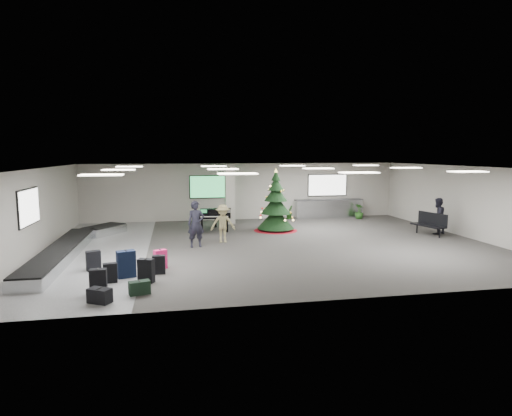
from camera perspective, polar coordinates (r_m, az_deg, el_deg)
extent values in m
plane|color=#322F2D|center=(17.92, 2.05, -4.83)|extent=(18.00, 18.00, 0.00)
cube|color=#A9A69A|center=(24.49, -1.60, 2.22)|extent=(18.00, 0.02, 3.20)
cube|color=#A9A69A|center=(11.03, 10.26, -4.13)|extent=(18.00, 0.02, 3.20)
cube|color=#A9A69A|center=(17.94, -27.19, -0.44)|extent=(0.02, 14.00, 3.20)
cube|color=#A9A69A|center=(21.53, 26.12, 0.78)|extent=(0.02, 14.00, 3.20)
cube|color=silver|center=(17.53, 2.10, 5.45)|extent=(18.00, 14.00, 0.02)
cube|color=slate|center=(17.75, -20.66, -5.41)|extent=(4.00, 14.00, 0.01)
cube|color=beige|center=(22.97, -3.50, 1.87)|extent=(0.50, 0.50, 3.20)
cube|color=green|center=(24.18, -6.27, 2.83)|extent=(2.20, 0.08, 1.30)
cube|color=white|center=(25.70, 9.50, 3.03)|extent=(2.40, 0.08, 1.30)
cube|color=white|center=(16.94, -28.03, 0.12)|extent=(0.08, 2.10, 1.30)
cube|color=white|center=(13.25, -19.90, 4.17)|extent=(1.20, 0.60, 0.04)
cube|color=white|center=(17.21, -17.84, 4.87)|extent=(1.20, 0.60, 0.04)
cube|color=white|center=(21.19, -16.55, 5.30)|extent=(1.20, 0.60, 0.04)
cube|color=white|center=(13.23, -2.48, 4.59)|extent=(1.20, 0.60, 0.04)
cube|color=white|center=(17.20, -4.44, 5.19)|extent=(1.20, 0.60, 0.04)
cube|color=white|center=(21.17, -5.66, 5.57)|extent=(1.20, 0.60, 0.04)
cube|color=white|center=(14.37, 13.55, 4.61)|extent=(1.20, 0.60, 0.04)
cube|color=white|center=(18.09, 8.31, 5.24)|extent=(1.20, 0.60, 0.04)
cube|color=white|center=(21.90, 4.86, 5.63)|extent=(1.20, 0.60, 0.04)
cube|color=white|center=(16.43, 26.40, 4.36)|extent=(1.20, 0.60, 0.04)
cube|color=white|center=(19.76, 19.37, 5.07)|extent=(1.20, 0.60, 0.04)
cube|color=white|center=(23.31, 14.42, 5.53)|extent=(1.20, 0.60, 0.04)
cube|color=silver|center=(16.96, -24.60, -5.54)|extent=(1.00, 8.00, 0.38)
cube|color=black|center=(16.92, -24.64, -4.84)|extent=(0.95, 7.90, 0.05)
cube|color=silver|center=(21.24, -19.59, -2.82)|extent=(1.97, 2.21, 0.38)
cube|color=black|center=(21.20, -19.61, -2.26)|extent=(1.87, 2.10, 0.05)
cube|color=silver|center=(25.56, 9.67, -0.09)|extent=(4.00, 0.60, 1.05)
cube|color=#2F2F32|center=(25.50, 9.70, 1.10)|extent=(4.05, 0.65, 0.04)
cube|color=black|center=(12.43, -20.28, -9.16)|extent=(0.44, 0.25, 0.68)
cube|color=black|center=(12.34, -20.35, -7.60)|extent=(0.03, 0.15, 0.02)
cube|color=black|center=(13.04, -14.43, -8.10)|extent=(0.51, 0.39, 0.70)
cube|color=black|center=(12.95, -14.49, -6.55)|extent=(0.08, 0.14, 0.02)
cube|color=#FF2170|center=(14.44, -12.64, -6.70)|extent=(0.46, 0.39, 0.63)
cube|color=black|center=(14.37, -12.67, -5.44)|extent=(0.09, 0.13, 0.02)
cube|color=black|center=(13.87, -12.82, -7.37)|extent=(0.40, 0.23, 0.59)
cube|color=black|center=(13.80, -12.86, -6.15)|extent=(0.04, 0.13, 0.02)
cube|color=black|center=(13.70, -16.92, -7.17)|extent=(0.61, 0.47, 0.83)
cube|color=black|center=(13.60, -16.99, -5.43)|extent=(0.09, 0.19, 0.02)
cube|color=black|center=(13.34, -18.87, -8.19)|extent=(0.42, 0.28, 0.58)
cube|color=black|center=(13.26, -18.93, -6.94)|extent=(0.05, 0.13, 0.02)
cube|color=black|center=(12.08, -15.27, -10.21)|extent=(0.60, 0.41, 0.37)
cube|color=black|center=(12.02, -15.30, -9.34)|extent=(0.07, 0.17, 0.02)
cube|color=black|center=(14.85, -20.86, -6.59)|extent=(0.50, 0.38, 0.65)
cube|color=black|center=(14.77, -20.91, -5.33)|extent=(0.08, 0.15, 0.02)
cube|color=black|center=(11.72, -20.12, -10.92)|extent=(0.66, 0.57, 0.38)
cube|color=black|center=(11.66, -20.17, -10.00)|extent=(0.12, 0.18, 0.02)
cone|color=#66090E|center=(21.05, 2.63, -2.83)|extent=(2.14, 2.14, 0.14)
cylinder|color=#3F2819|center=(21.01, 2.63, -2.25)|extent=(0.14, 0.14, 0.56)
cone|color=black|center=(20.96, 2.64, -1.34)|extent=(1.81, 1.81, 1.02)
cone|color=black|center=(20.87, 2.65, 0.50)|extent=(1.47, 1.47, 0.90)
cone|color=black|center=(20.81, 2.66, 2.04)|extent=(1.13, 1.13, 0.79)
cone|color=black|center=(20.77, 2.66, 3.28)|extent=(0.79, 0.79, 0.68)
cone|color=black|center=(20.75, 2.67, 4.37)|extent=(0.45, 0.45, 0.51)
cone|color=#FFE566|center=(20.74, 2.67, 5.05)|extent=(0.18, 0.18, 0.20)
cube|color=black|center=(21.21, -5.49, -0.71)|extent=(1.78, 1.95, 0.28)
cube|color=black|center=(20.28, -5.59, -1.31)|extent=(1.48, 0.49, 0.10)
cube|color=white|center=(20.24, -5.60, -1.15)|extent=(1.31, 0.31, 0.02)
cube|color=black|center=(20.49, -5.57, -0.42)|extent=(0.70, 0.12, 0.22)
cylinder|color=black|center=(20.62, -7.23, -2.32)|extent=(0.10, 0.10, 0.68)
cylinder|color=black|center=(20.57, -3.87, -2.30)|extent=(0.10, 0.10, 0.68)
cylinder|color=black|center=(21.98, -5.41, -1.70)|extent=(0.10, 0.10, 0.68)
cube|color=black|center=(21.24, 21.98, -2.18)|extent=(0.95, 1.74, 0.07)
cylinder|color=black|center=(20.74, 22.94, -3.13)|extent=(0.07, 0.07, 0.44)
cylinder|color=black|center=(21.83, 21.01, -2.54)|extent=(0.07, 0.07, 0.44)
cube|color=black|center=(21.33, 22.59, -1.33)|extent=(0.47, 1.62, 0.55)
imported|color=black|center=(17.38, -8.01, -2.14)|extent=(0.74, 0.54, 1.87)
imported|color=#988D5E|center=(18.20, -4.44, -2.08)|extent=(1.06, 0.62, 1.62)
imported|color=black|center=(21.72, 23.04, -1.00)|extent=(1.00, 0.89, 1.71)
imported|color=#123812|center=(24.68, 4.46, -0.57)|extent=(0.53, 0.56, 0.79)
imported|color=#123812|center=(25.40, 13.60, -0.43)|extent=(0.68, 0.68, 0.88)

